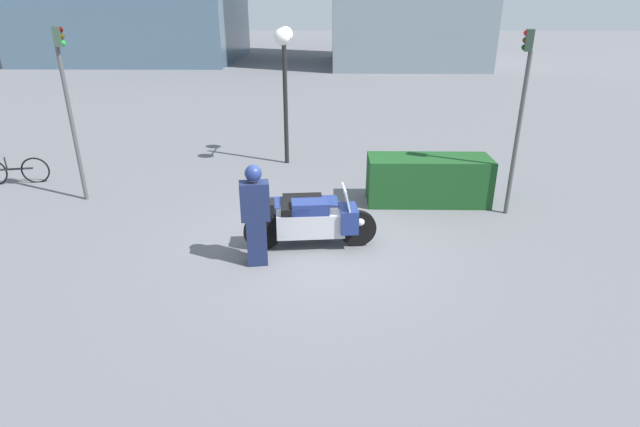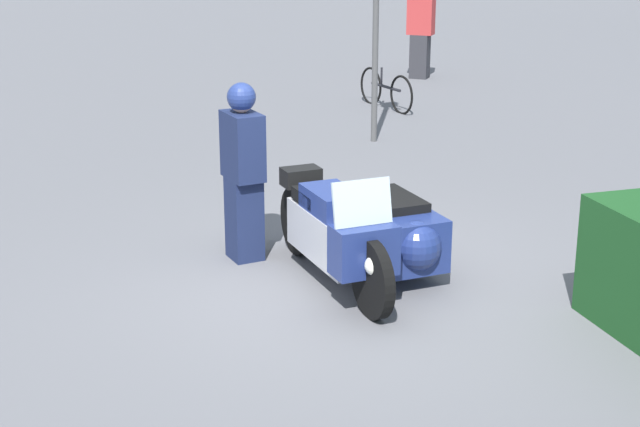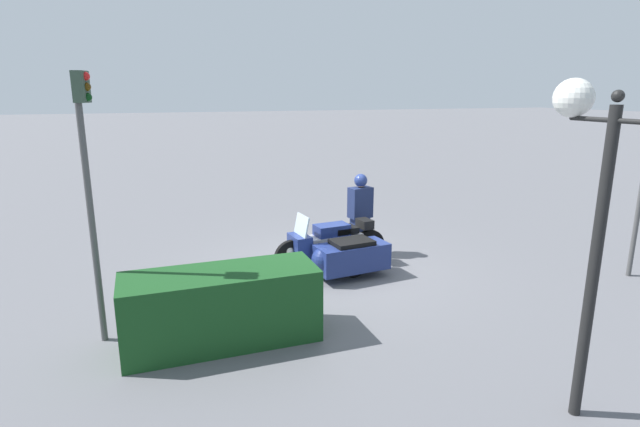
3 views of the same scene
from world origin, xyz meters
name	(u,v)px [view 3 (image 3 of 3)]	position (x,y,z in m)	size (l,w,h in m)	color
ground_plane	(332,269)	(0.00, 0.00, 0.00)	(160.00, 160.00, 0.00)	slate
police_motorcycle	(338,250)	(-0.03, 0.27, 0.48)	(2.45, 1.27, 1.17)	black
officer_rider	(360,212)	(-0.93, -0.70, 0.94)	(0.53, 0.37, 1.79)	#192347
hedge_bush_curbside	(222,307)	(2.54, 2.27, 0.53)	(2.71, 0.98, 1.06)	#19471E
twin_lamp_post	(611,145)	(-0.88, 5.25, 2.99)	(0.41, 1.46, 3.64)	black
traffic_light_near	(88,173)	(4.12, 1.65, 2.44)	(0.23, 0.29, 3.75)	#4C4C4C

